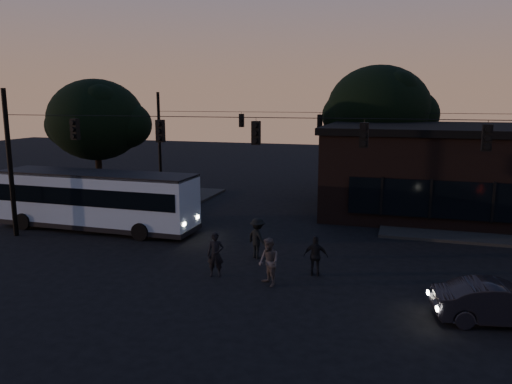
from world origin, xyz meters
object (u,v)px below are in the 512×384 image
(bus, at_px, (97,198))
(pedestrian_c, at_px, (316,256))
(pedestrian_a, at_px, (216,254))
(pedestrian_b, at_px, (269,262))
(car, at_px, (500,303))
(pedestrian_d, at_px, (258,238))
(building, at_px, (454,170))

(bus, height_order, pedestrian_c, bus)
(pedestrian_a, distance_m, pedestrian_b, 2.31)
(car, distance_m, pedestrian_c, 6.82)
(bus, distance_m, pedestrian_d, 9.98)
(pedestrian_d, bearing_deg, pedestrian_a, 106.87)
(building, relative_size, car, 3.82)
(bus, height_order, pedestrian_b, bus)
(bus, bearing_deg, pedestrian_a, -28.84)
(building, height_order, car, building)
(building, height_order, pedestrian_d, building)
(pedestrian_a, bearing_deg, car, -20.36)
(pedestrian_c, height_order, pedestrian_d, pedestrian_d)
(pedestrian_a, bearing_deg, pedestrian_d, 58.43)
(car, distance_m, pedestrian_b, 7.90)
(building, height_order, pedestrian_c, building)
(bus, distance_m, car, 19.93)
(building, xyz_separation_m, car, (0.23, -15.96, -2.04))
(pedestrian_a, relative_size, pedestrian_c, 1.11)
(pedestrian_a, height_order, pedestrian_d, pedestrian_d)
(pedestrian_b, bearing_deg, building, 109.59)
(bus, bearing_deg, pedestrian_b, -24.95)
(pedestrian_c, bearing_deg, pedestrian_b, 39.25)
(bus, bearing_deg, pedestrian_c, -15.89)
(pedestrian_c, distance_m, pedestrian_d, 3.24)
(pedestrian_a, relative_size, pedestrian_b, 0.99)
(pedestrian_c, bearing_deg, bus, -23.09)
(building, distance_m, pedestrian_c, 14.82)
(car, bearing_deg, pedestrian_c, 57.91)
(car, xyz_separation_m, pedestrian_b, (-7.83, 1.01, 0.25))
(bus, height_order, pedestrian_d, bus)
(car, distance_m, pedestrian_a, 10.20)
(pedestrian_d, bearing_deg, car, -168.23)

